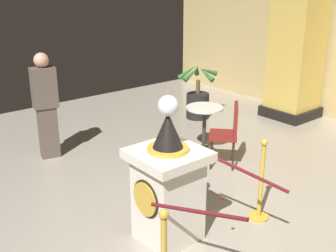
% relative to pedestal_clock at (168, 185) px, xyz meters
% --- Properties ---
extents(ground_plane, '(11.63, 11.63, 0.00)m').
position_rel_pedestal_clock_xyz_m(ground_plane, '(0.29, 0.21, -0.63)').
color(ground_plane, '#9E9384').
extents(pedestal_clock, '(0.71, 0.71, 1.60)m').
position_rel_pedestal_clock_xyz_m(pedestal_clock, '(0.00, 0.00, 0.00)').
color(pedestal_clock, silver).
rests_on(pedestal_clock, ground_plane).
extents(stanchion_far, '(0.24, 0.24, 1.00)m').
position_rel_pedestal_clock_xyz_m(stanchion_far, '(0.38, 1.07, -0.28)').
color(stanchion_far, gold).
rests_on(stanchion_far, ground_plane).
extents(velvet_rope, '(1.19, 1.21, 0.22)m').
position_rel_pedestal_clock_xyz_m(velvet_rope, '(0.63, 0.15, 0.16)').
color(velvet_rope, '#591419').
extents(column_left, '(0.95, 0.95, 3.57)m').
position_rel_pedestal_clock_xyz_m(column_left, '(-1.67, 4.58, 1.14)').
color(column_left, black).
rests_on(column_left, ground_plane).
extents(potted_palm_left, '(0.77, 0.82, 1.11)m').
position_rel_pedestal_clock_xyz_m(potted_palm_left, '(-2.79, 3.06, -0.26)').
color(potted_palm_left, black).
rests_on(potted_palm_left, ground_plane).
extents(bystander_guest, '(0.29, 0.40, 1.64)m').
position_rel_pedestal_clock_xyz_m(bystander_guest, '(-2.86, -0.04, 0.24)').
color(bystander_guest, brown).
rests_on(bystander_guest, ground_plane).
extents(cafe_table, '(0.59, 0.59, 0.76)m').
position_rel_pedestal_clock_xyz_m(cafe_table, '(-1.46, 1.95, -0.15)').
color(cafe_table, '#332D28').
rests_on(cafe_table, ground_plane).
extents(cafe_chair_red, '(0.57, 0.57, 0.96)m').
position_rel_pedestal_clock_xyz_m(cafe_chair_red, '(-0.86, 1.85, -0.06)').
color(cafe_chair_red, black).
rests_on(cafe_chair_red, ground_plane).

